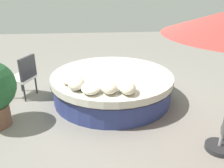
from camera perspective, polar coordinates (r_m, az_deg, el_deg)
The scene contains 8 objects.
ground_plane at distance 5.46m, azimuth -0.00°, elevation -3.46°, with size 16.00×16.00×0.00m, color gray.
round_bed at distance 5.33m, azimuth -0.00°, elevation -0.52°, with size 2.71×2.71×0.60m.
throw_pillow_0 at distance 4.82m, azimuth -10.28°, elevation 1.15°, with size 0.48×0.31×0.14m, color beige.
throw_pillow_1 at distance 4.52m, azimuth -8.67°, elevation 0.17°, with size 0.50×0.32×0.21m, color beige.
throw_pillow_2 at distance 4.33m, azimuth -5.21°, elevation -1.02°, with size 0.47×0.35×0.17m, color silver.
throw_pillow_3 at distance 4.30m, azimuth -0.70°, elevation -0.77°, with size 0.43×0.31×0.21m, color beige.
throw_pillow_4 at distance 4.30m, azimuth 3.70°, elevation -0.79°, with size 0.48×0.31×0.21m, color beige.
patio_chair at distance 5.68m, azimuth -20.52°, elevation 2.24°, with size 0.67×0.66×0.98m.
Camera 1 is at (-4.86, 0.43, 2.44)m, focal length 37.68 mm.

